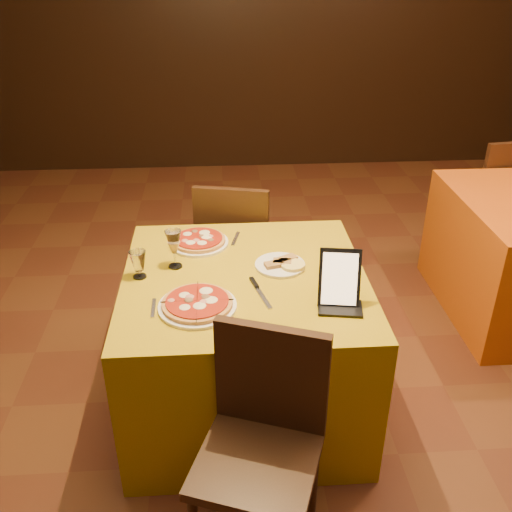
{
  "coord_description": "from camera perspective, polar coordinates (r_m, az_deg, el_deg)",
  "views": [
    {
      "loc": [
        -0.41,
        -2.25,
        2.07
      ],
      "look_at": [
        -0.26,
        -0.06,
        0.86
      ],
      "focal_mm": 40.0,
      "sensor_mm": 36.0,
      "label": 1
    }
  ],
  "objects": [
    {
      "name": "fork_far",
      "position": [
        2.89,
        -2.06,
        1.74
      ],
      "size": [
        0.05,
        0.15,
        0.01
      ],
      "primitive_type": "cube",
      "rotation": [
        0.0,
        0.0,
        1.33
      ],
      "color": "silver",
      "rests_on": "main_table"
    },
    {
      "name": "wall_back",
      "position": [
        5.8,
        0.13,
        22.21
      ],
      "size": [
        6.0,
        0.01,
        2.8
      ],
      "primitive_type": "cube",
      "color": "black",
      "rests_on": "floor"
    },
    {
      "name": "cutlet_dish",
      "position": [
        2.64,
        2.42,
        -0.81
      ],
      "size": [
        0.23,
        0.23,
        0.03
      ],
      "rotation": [
        0.0,
        0.0,
        0.17
      ],
      "color": "white",
      "rests_on": "main_table"
    },
    {
      "name": "fork_near",
      "position": [
        2.39,
        -10.22,
        -5.15
      ],
      "size": [
        0.02,
        0.14,
        0.01
      ],
      "primitive_type": "cube",
      "rotation": [
        0.0,
        0.0,
        1.6
      ],
      "color": "#A3A4A9",
      "rests_on": "main_table"
    },
    {
      "name": "chair_side_far",
      "position": [
        4.52,
        22.27,
        5.7
      ],
      "size": [
        0.44,
        0.44,
        0.91
      ],
      "primitive_type": null,
      "rotation": [
        0.0,
        0.0,
        3.28
      ],
      "color": "black",
      "rests_on": "floor"
    },
    {
      "name": "wine_glass",
      "position": [
        2.63,
        -8.19,
        0.72
      ],
      "size": [
        0.08,
        0.08,
        0.19
      ],
      "primitive_type": null,
      "rotation": [
        0.0,
        0.0,
        0.09
      ],
      "color": "#E1BC80",
      "rests_on": "main_table"
    },
    {
      "name": "knife",
      "position": [
        2.44,
        0.46,
        -3.78
      ],
      "size": [
        0.08,
        0.24,
        0.01
      ],
      "primitive_type": "cube",
      "rotation": [
        0.0,
        0.0,
        1.83
      ],
      "color": "#AFAEB5",
      "rests_on": "main_table"
    },
    {
      "name": "floor",
      "position": [
        3.09,
        4.84,
        -13.52
      ],
      "size": [
        6.0,
        7.0,
        0.01
      ],
      "primitive_type": "cube",
      "color": "#5E2D19",
      "rests_on": "ground"
    },
    {
      "name": "tablet",
      "position": [
        2.35,
        8.36,
        -2.18
      ],
      "size": [
        0.18,
        0.12,
        0.23
      ],
      "primitive_type": "cube",
      "rotation": [
        -0.35,
        0.0,
        -0.16
      ],
      "color": "black",
      "rests_on": "main_table"
    },
    {
      "name": "main_table",
      "position": [
        2.79,
        -1.07,
        -8.6
      ],
      "size": [
        1.1,
        1.1,
        0.75
      ],
      "primitive_type": "cube",
      "color": "#AF8F0B",
      "rests_on": "floor"
    },
    {
      "name": "water_glass",
      "position": [
        2.59,
        -11.66,
        -0.84
      ],
      "size": [
        0.09,
        0.09,
        0.13
      ],
      "primitive_type": null,
      "rotation": [
        0.0,
        0.0,
        -0.23
      ],
      "color": "silver",
      "rests_on": "main_table"
    },
    {
      "name": "chair_main_far",
      "position": [
        3.45,
        -1.8,
        0.9
      ],
      "size": [
        0.56,
        0.56,
        0.91
      ],
      "primitive_type": null,
      "rotation": [
        0.0,
        0.0,
        2.92
      ],
      "color": "black",
      "rests_on": "floor"
    },
    {
      "name": "chair_main_near",
      "position": [
        2.15,
        0.11,
        -19.91
      ],
      "size": [
        0.51,
        0.51,
        0.91
      ],
      "primitive_type": null,
      "rotation": [
        0.0,
        0.0,
        -0.35
      ],
      "color": "black",
      "rests_on": "floor"
    },
    {
      "name": "pizza_near",
      "position": [
        2.36,
        -5.89,
        -4.85
      ],
      "size": [
        0.33,
        0.33,
        0.03
      ],
      "rotation": [
        0.0,
        0.0,
        0.2
      ],
      "color": "white",
      "rests_on": "main_table"
    },
    {
      "name": "pizza_far",
      "position": [
        2.85,
        -5.74,
        1.46
      ],
      "size": [
        0.29,
        0.29,
        0.03
      ],
      "rotation": [
        0.0,
        0.0,
        0.02
      ],
      "color": "white",
      "rests_on": "main_table"
    }
  ]
}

